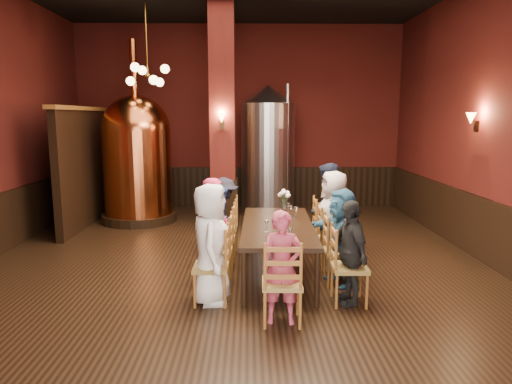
{
  "coord_description": "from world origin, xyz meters",
  "views": [
    {
      "loc": [
        0.23,
        -6.55,
        2.28
      ],
      "look_at": [
        0.34,
        0.2,
        1.16
      ],
      "focal_mm": 32.0,
      "sensor_mm": 36.0,
      "label": 1
    }
  ],
  "objects_px": {
    "person_0": "(211,244)",
    "rose_vase": "(285,197)",
    "person_1": "(216,231)",
    "copper_kettle": "(137,157)",
    "person_2": "(220,227)",
    "steel_vessel": "(268,151)",
    "dining_table": "(277,229)"
  },
  "relations": [
    {
      "from": "person_0",
      "to": "rose_vase",
      "type": "relative_size",
      "value": 4.19
    },
    {
      "from": "dining_table",
      "to": "person_2",
      "type": "xyz_separation_m",
      "value": [
        -0.84,
        0.35,
        -0.05
      ]
    },
    {
      "from": "copper_kettle",
      "to": "rose_vase",
      "type": "bearing_deg",
      "value": -40.28
    },
    {
      "from": "person_0",
      "to": "copper_kettle",
      "type": "bearing_deg",
      "value": 20.76
    },
    {
      "from": "dining_table",
      "to": "person_1",
      "type": "relative_size",
      "value": 1.66
    },
    {
      "from": "dining_table",
      "to": "copper_kettle",
      "type": "xyz_separation_m",
      "value": [
        -2.83,
        3.53,
        0.72
      ]
    },
    {
      "from": "steel_vessel",
      "to": "rose_vase",
      "type": "height_order",
      "value": "steel_vessel"
    },
    {
      "from": "copper_kettle",
      "to": "steel_vessel",
      "type": "height_order",
      "value": "copper_kettle"
    },
    {
      "from": "person_0",
      "to": "person_2",
      "type": "relative_size",
      "value": 1.17
    },
    {
      "from": "person_2",
      "to": "steel_vessel",
      "type": "distance_m",
      "value": 4.03
    },
    {
      "from": "copper_kettle",
      "to": "person_2",
      "type": "bearing_deg",
      "value": -57.99
    },
    {
      "from": "copper_kettle",
      "to": "steel_vessel",
      "type": "xyz_separation_m",
      "value": [
        2.86,
        0.66,
        0.08
      ]
    },
    {
      "from": "person_1",
      "to": "person_2",
      "type": "xyz_separation_m",
      "value": [
        0.02,
        0.66,
        -0.1
      ]
    },
    {
      "from": "person_0",
      "to": "person_1",
      "type": "height_order",
      "value": "person_0"
    },
    {
      "from": "dining_table",
      "to": "steel_vessel",
      "type": "height_order",
      "value": "steel_vessel"
    },
    {
      "from": "person_2",
      "to": "person_1",
      "type": "bearing_deg",
      "value": -163.39
    },
    {
      "from": "dining_table",
      "to": "rose_vase",
      "type": "xyz_separation_m",
      "value": [
        0.18,
        0.99,
        0.29
      ]
    },
    {
      "from": "person_1",
      "to": "person_2",
      "type": "distance_m",
      "value": 0.67
    },
    {
      "from": "person_0",
      "to": "copper_kettle",
      "type": "xyz_separation_m",
      "value": [
        -1.95,
        4.51,
        0.66
      ]
    },
    {
      "from": "steel_vessel",
      "to": "rose_vase",
      "type": "relative_size",
      "value": 8.39
    },
    {
      "from": "person_2",
      "to": "copper_kettle",
      "type": "distance_m",
      "value": 3.83
    },
    {
      "from": "person_0",
      "to": "rose_vase",
      "type": "xyz_separation_m",
      "value": [
        1.05,
        1.96,
        0.24
      ]
    },
    {
      "from": "person_1",
      "to": "rose_vase",
      "type": "bearing_deg",
      "value": -32.44
    },
    {
      "from": "person_1",
      "to": "copper_kettle",
      "type": "height_order",
      "value": "copper_kettle"
    },
    {
      "from": "copper_kettle",
      "to": "person_1",
      "type": "bearing_deg",
      "value": -62.86
    },
    {
      "from": "person_0",
      "to": "rose_vase",
      "type": "height_order",
      "value": "person_0"
    },
    {
      "from": "copper_kettle",
      "to": "dining_table",
      "type": "bearing_deg",
      "value": -51.33
    },
    {
      "from": "person_0",
      "to": "steel_vessel",
      "type": "bearing_deg",
      "value": -12.64
    },
    {
      "from": "steel_vessel",
      "to": "copper_kettle",
      "type": "bearing_deg",
      "value": -167.01
    },
    {
      "from": "person_0",
      "to": "person_2",
      "type": "bearing_deg",
      "value": -4.27
    },
    {
      "from": "person_1",
      "to": "rose_vase",
      "type": "xyz_separation_m",
      "value": [
        1.04,
        1.29,
        0.25
      ]
    },
    {
      "from": "dining_table",
      "to": "person_1",
      "type": "bearing_deg",
      "value": -158.78
    }
  ]
}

